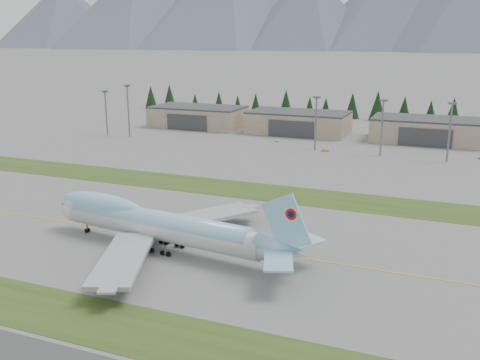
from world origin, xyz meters
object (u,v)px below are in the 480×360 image
at_px(hangar_left, 198,117).
at_px(hangar_right, 427,130).
at_px(hangar_center, 299,122).
at_px(service_vehicle_b, 325,151).
at_px(boeing_747_freighter, 158,224).
at_px(service_vehicle_a, 277,141).

height_order(hangar_left, hangar_right, same).
distance_m(hangar_left, hangar_center, 55.00).
bearing_deg(service_vehicle_b, hangar_center, 19.53).
xyz_separation_m(boeing_747_freighter, hangar_right, (47.48, 156.41, -0.30)).
height_order(hangar_center, service_vehicle_a, hangar_center).
bearing_deg(service_vehicle_b, hangar_right, -55.84).
bearing_deg(hangar_right, service_vehicle_a, -158.58).
bearing_deg(hangar_center, hangar_left, 180.00).
relative_size(service_vehicle_a, service_vehicle_b, 1.07).
bearing_deg(boeing_747_freighter, hangar_left, 120.17).
height_order(boeing_747_freighter, hangar_center, boeing_747_freighter).
xyz_separation_m(hangar_left, hangar_right, (115.00, 0.00, 0.00)).
xyz_separation_m(hangar_center, service_vehicle_a, (-3.04, -24.73, -5.39)).
distance_m(boeing_747_freighter, service_vehicle_b, 119.06).
xyz_separation_m(hangar_center, hangar_right, (60.00, 0.00, 0.00)).
height_order(hangar_left, service_vehicle_a, hangar_left).
distance_m(boeing_747_freighter, hangar_right, 163.46).
height_order(hangar_right, service_vehicle_a, hangar_right).
bearing_deg(service_vehicle_a, hangar_center, 62.77).
height_order(hangar_left, hangar_center, same).
bearing_deg(service_vehicle_b, service_vehicle_a, 51.58).
relative_size(boeing_747_freighter, hangar_left, 1.37).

